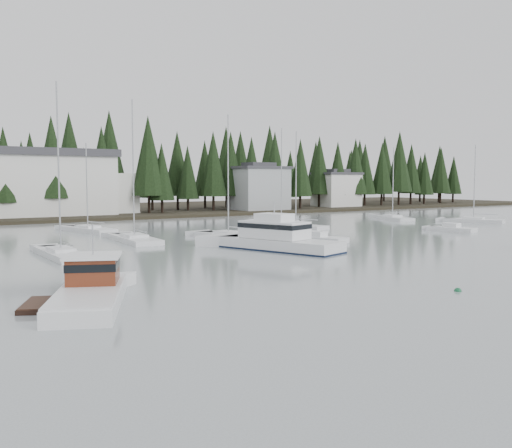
{
  "coord_description": "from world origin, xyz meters",
  "views": [
    {
      "loc": [
        -26.36,
        -15.58,
        6.3
      ],
      "look_at": [
        0.75,
        25.54,
        2.5
      ],
      "focal_mm": 40.0,
      "sensor_mm": 36.0,
      "label": 1
    }
  ],
  "objects_px": {
    "sailboat_6": "(281,221)",
    "sailboat_2": "(88,231)",
    "cabin_cruiser_center": "(278,241)",
    "sailboat_8": "(61,256)",
    "lobster_boat_brown": "(88,294)",
    "sailboat_3": "(473,222)",
    "house_east_b": "(336,189)",
    "sailboat_0": "(296,228)",
    "sailboat_4": "(134,241)",
    "sailboat_10": "(228,237)",
    "runabout_2": "(451,230)",
    "harbor_inn": "(49,183)",
    "runabout_1": "(315,240)",
    "sailboat_1": "(392,219)",
    "house_east_a": "(259,187)"
  },
  "relations": [
    {
      "from": "sailboat_6",
      "to": "sailboat_2",
      "type": "bearing_deg",
      "value": 112.37
    },
    {
      "from": "cabin_cruiser_center",
      "to": "sailboat_8",
      "type": "bearing_deg",
      "value": 53.46
    },
    {
      "from": "sailboat_8",
      "to": "lobster_boat_brown",
      "type": "bearing_deg",
      "value": 169.45
    },
    {
      "from": "sailboat_3",
      "to": "house_east_b",
      "type": "bearing_deg",
      "value": -37.08
    },
    {
      "from": "sailboat_0",
      "to": "sailboat_4",
      "type": "height_order",
      "value": "sailboat_4"
    },
    {
      "from": "sailboat_10",
      "to": "sailboat_0",
      "type": "bearing_deg",
      "value": -77.78
    },
    {
      "from": "sailboat_6",
      "to": "runabout_2",
      "type": "height_order",
      "value": "sailboat_6"
    },
    {
      "from": "sailboat_6",
      "to": "runabout_2",
      "type": "xyz_separation_m",
      "value": [
        7.43,
        -25.56,
        0.05
      ]
    },
    {
      "from": "harbor_inn",
      "to": "runabout_1",
      "type": "bearing_deg",
      "value": -74.98
    },
    {
      "from": "sailboat_3",
      "to": "sailboat_10",
      "type": "xyz_separation_m",
      "value": [
        -42.61,
        0.11,
        0.01
      ]
    },
    {
      "from": "lobster_boat_brown",
      "to": "runabout_2",
      "type": "height_order",
      "value": "lobster_boat_brown"
    },
    {
      "from": "cabin_cruiser_center",
      "to": "sailboat_3",
      "type": "height_order",
      "value": "sailboat_3"
    },
    {
      "from": "house_east_b",
      "to": "sailboat_3",
      "type": "relative_size",
      "value": 0.79
    },
    {
      "from": "runabout_1",
      "to": "sailboat_10",
      "type": "bearing_deg",
      "value": 20.7
    },
    {
      "from": "sailboat_1",
      "to": "sailboat_3",
      "type": "distance_m",
      "value": 12.31
    },
    {
      "from": "cabin_cruiser_center",
      "to": "runabout_2",
      "type": "relative_size",
      "value": 2.05
    },
    {
      "from": "sailboat_4",
      "to": "runabout_1",
      "type": "height_order",
      "value": "sailboat_4"
    },
    {
      "from": "house_east_a",
      "to": "sailboat_0",
      "type": "distance_m",
      "value": 38.44
    },
    {
      "from": "sailboat_2",
      "to": "runabout_1",
      "type": "height_order",
      "value": "sailboat_2"
    },
    {
      "from": "sailboat_10",
      "to": "runabout_1",
      "type": "xyz_separation_m",
      "value": [
        5.93,
        -7.6,
        0.05
      ]
    },
    {
      "from": "house_east_a",
      "to": "runabout_1",
      "type": "height_order",
      "value": "house_east_a"
    },
    {
      "from": "harbor_inn",
      "to": "sailboat_3",
      "type": "height_order",
      "value": "sailboat_3"
    },
    {
      "from": "lobster_boat_brown",
      "to": "harbor_inn",
      "type": "bearing_deg",
      "value": 12.28
    },
    {
      "from": "sailboat_0",
      "to": "sailboat_3",
      "type": "xyz_separation_m",
      "value": [
        28.67,
        -6.28,
        -0.0
      ]
    },
    {
      "from": "sailboat_0",
      "to": "sailboat_4",
      "type": "bearing_deg",
      "value": 85.16
    },
    {
      "from": "harbor_inn",
      "to": "sailboat_4",
      "type": "xyz_separation_m",
      "value": [
        -1.75,
        -42.3,
        -5.7
      ]
    },
    {
      "from": "harbor_inn",
      "to": "sailboat_0",
      "type": "bearing_deg",
      "value": -60.22
    },
    {
      "from": "runabout_1",
      "to": "sailboat_8",
      "type": "bearing_deg",
      "value": 68.03
    },
    {
      "from": "house_east_a",
      "to": "runabout_1",
      "type": "xyz_separation_m",
      "value": [
        -24.92,
        -47.94,
        -4.77
      ]
    },
    {
      "from": "sailboat_2",
      "to": "runabout_2",
      "type": "height_order",
      "value": "sailboat_2"
    },
    {
      "from": "sailboat_2",
      "to": "sailboat_4",
      "type": "relative_size",
      "value": 0.76
    },
    {
      "from": "sailboat_1",
      "to": "sailboat_3",
      "type": "height_order",
      "value": "sailboat_3"
    },
    {
      "from": "sailboat_6",
      "to": "cabin_cruiser_center",
      "type": "bearing_deg",
      "value": 163.5
    },
    {
      "from": "sailboat_8",
      "to": "runabout_2",
      "type": "relative_size",
      "value": 2.45
    },
    {
      "from": "house_east_a",
      "to": "house_east_b",
      "type": "relative_size",
      "value": 1.11
    },
    {
      "from": "house_east_a",
      "to": "sailboat_1",
      "type": "bearing_deg",
      "value": -78.17
    },
    {
      "from": "lobster_boat_brown",
      "to": "sailboat_2",
      "type": "height_order",
      "value": "sailboat_2"
    },
    {
      "from": "harbor_inn",
      "to": "sailboat_8",
      "type": "relative_size",
      "value": 1.99
    },
    {
      "from": "house_east_a",
      "to": "house_east_b",
      "type": "bearing_deg",
      "value": 5.19
    },
    {
      "from": "harbor_inn",
      "to": "runabout_1",
      "type": "xyz_separation_m",
      "value": [
        14.03,
        -52.29,
        -5.64
      ]
    },
    {
      "from": "cabin_cruiser_center",
      "to": "sailboat_3",
      "type": "distance_m",
      "value": 45.75
    },
    {
      "from": "lobster_boat_brown",
      "to": "sailboat_10",
      "type": "height_order",
      "value": "sailboat_10"
    },
    {
      "from": "sailboat_3",
      "to": "sailboat_4",
      "type": "bearing_deg",
      "value": 63.77
    },
    {
      "from": "sailboat_4",
      "to": "sailboat_8",
      "type": "bearing_deg",
      "value": 133.29
    },
    {
      "from": "runabout_1",
      "to": "runabout_2",
      "type": "xyz_separation_m",
      "value": [
        21.36,
        -0.39,
        -0.0
      ]
    },
    {
      "from": "sailboat_0",
      "to": "sailboat_1",
      "type": "xyz_separation_m",
      "value": [
        23.09,
        4.7,
        -0.01
      ]
    },
    {
      "from": "house_east_b",
      "to": "cabin_cruiser_center",
      "type": "height_order",
      "value": "house_east_b"
    },
    {
      "from": "sailboat_2",
      "to": "runabout_2",
      "type": "xyz_separation_m",
      "value": [
        37.69,
        -24.3,
        0.07
      ]
    },
    {
      "from": "harbor_inn",
      "to": "sailboat_2",
      "type": "height_order",
      "value": "harbor_inn"
    },
    {
      "from": "lobster_boat_brown",
      "to": "sailboat_1",
      "type": "bearing_deg",
      "value": -35.01
    }
  ]
}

